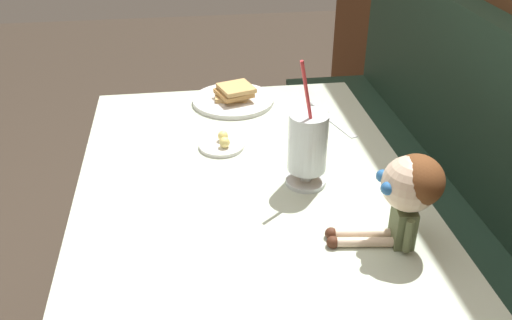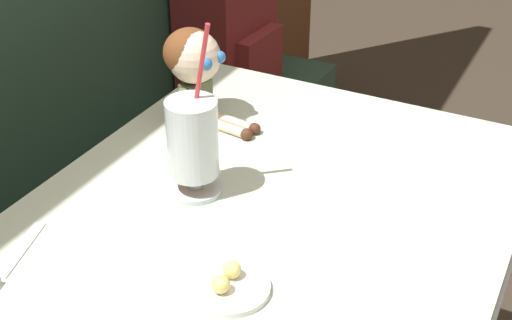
{
  "view_description": "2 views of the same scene",
  "coord_description": "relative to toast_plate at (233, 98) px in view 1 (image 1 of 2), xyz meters",
  "views": [
    {
      "loc": [
        1.12,
        0.05,
        1.46
      ],
      "look_at": [
        0.02,
        0.2,
        0.8
      ],
      "focal_mm": 38.88,
      "sensor_mm": 36.0,
      "label": 1
    },
    {
      "loc": [
        -0.84,
        -0.26,
        1.45
      ],
      "look_at": [
        0.05,
        0.2,
        0.83
      ],
      "focal_mm": 49.16,
      "sensor_mm": 36.0,
      "label": 2
    }
  ],
  "objects": [
    {
      "name": "butter_saucer",
      "position": [
        0.28,
        -0.06,
        -0.01
      ],
      "size": [
        0.12,
        0.12,
        0.04
      ],
      "color": "white",
      "rests_on": "diner_table"
    },
    {
      "name": "booth_bench",
      "position": [
        0.44,
        0.61,
        -0.43
      ],
      "size": [
        2.6,
        0.48,
        1.0
      ],
      "color": "#233D2D",
      "rests_on": "ground"
    },
    {
      "name": "toast_plate",
      "position": [
        0.0,
        0.0,
        0.0
      ],
      "size": [
        0.25,
        0.25,
        0.06
      ],
      "color": "white",
      "rests_on": "diner_table"
    },
    {
      "name": "seated_doll",
      "position": [
        0.72,
        0.27,
        0.11
      ],
      "size": [
        0.12,
        0.22,
        0.2
      ],
      "color": "#5B6642",
      "rests_on": "diner_table"
    },
    {
      "name": "milkshake_glass",
      "position": [
        0.48,
        0.12,
        0.09
      ],
      "size": [
        0.1,
        0.1,
        0.31
      ],
      "color": "silver",
      "rests_on": "diner_table"
    },
    {
      "name": "diner_table",
      "position": [
        0.44,
        -0.02,
        -0.21
      ],
      "size": [
        1.11,
        0.81,
        0.74
      ],
      "color": "beige",
      "rests_on": "ground"
    },
    {
      "name": "butter_knife",
      "position": [
        0.12,
        0.26,
        -0.01
      ],
      "size": [
        0.23,
        0.09,
        0.01
      ],
      "color": "silver",
      "rests_on": "diner_table"
    }
  ]
}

